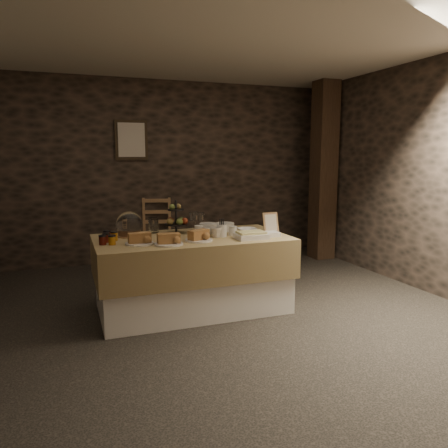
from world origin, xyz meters
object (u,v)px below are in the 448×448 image
object	(u,v)px
buffet_table	(192,268)
timber_column	(324,172)
fruit_stand	(177,220)
chair	(156,234)

from	to	relation	value
buffet_table	timber_column	xyz separation A→B (m)	(2.46, 1.51, 0.87)
timber_column	fruit_stand	bearing A→B (deg)	-153.94
buffet_table	fruit_stand	bearing A→B (deg)	107.90
timber_column	fruit_stand	xyz separation A→B (m)	(-2.55, -1.25, -0.42)
timber_column	buffet_table	bearing A→B (deg)	-148.47
chair	fruit_stand	world-z (taller)	fruit_stand
fruit_stand	buffet_table	bearing A→B (deg)	-72.10
buffet_table	timber_column	bearing A→B (deg)	31.53
chair	fruit_stand	distance (m)	1.88
chair	timber_column	bearing A→B (deg)	0.38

